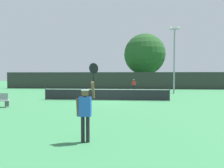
{
  "coord_description": "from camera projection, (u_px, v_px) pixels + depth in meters",
  "views": [
    {
      "loc": [
        1.96,
        -17.68,
        2.13
      ],
      "look_at": [
        0.17,
        4.18,
        1.22
      ],
      "focal_mm": 33.56,
      "sensor_mm": 36.0,
      "label": 1
    }
  ],
  "objects": [
    {
      "name": "tennis_ball",
      "position": [
        124.0,
        99.0,
        18.41
      ],
      "size": [
        0.07,
        0.07,
        0.07
      ],
      "primitive_type": "sphere",
      "color": "#CCE033",
      "rests_on": "ground"
    },
    {
      "name": "perimeter_fence",
      "position": [
        117.0,
        81.0,
        32.82
      ],
      "size": [
        35.94,
        0.12,
        2.62
      ],
      "primitive_type": "cube",
      "color": "#2D332D",
      "rests_on": "ground"
    },
    {
      "name": "parked_car_far",
      "position": [
        169.0,
        82.0,
        40.49
      ],
      "size": [
        2.04,
        4.26,
        1.69
      ],
      "rotation": [
        0.0,
        0.0,
        0.03
      ],
      "color": "white",
      "rests_on": "ground"
    },
    {
      "name": "large_tree",
      "position": [
        145.0,
        54.0,
        38.11
      ],
      "size": [
        7.49,
        7.49,
        9.69
      ],
      "color": "brown",
      "rests_on": "ground"
    },
    {
      "name": "ground_plane",
      "position": [
        106.0,
        100.0,
        17.85
      ],
      "size": [
        120.0,
        120.0,
        0.0
      ],
      "primitive_type": "plane",
      "color": "#387F4C"
    },
    {
      "name": "parked_car_near",
      "position": [
        129.0,
        82.0,
        39.58
      ],
      "size": [
        2.34,
        4.38,
        1.69
      ],
      "rotation": [
        0.0,
        0.0,
        -0.11
      ],
      "color": "black",
      "rests_on": "ground"
    },
    {
      "name": "player_serving",
      "position": [
        86.0,
        107.0,
        6.63
      ],
      "size": [
        0.68,
        0.4,
        2.53
      ],
      "color": "blue",
      "rests_on": "ground"
    },
    {
      "name": "player_receiving",
      "position": [
        134.0,
        84.0,
        29.04
      ],
      "size": [
        0.57,
        0.23,
        1.57
      ],
      "rotation": [
        0.0,
        0.0,
        3.14
      ],
      "color": "red",
      "rests_on": "ground"
    },
    {
      "name": "tennis_net",
      "position": [
        106.0,
        94.0,
        17.83
      ],
      "size": [
        10.72,
        0.08,
        1.07
      ],
      "color": "#232328",
      "rests_on": "ground"
    },
    {
      "name": "light_pole",
      "position": [
        174.0,
        55.0,
        24.25
      ],
      "size": [
        1.18,
        0.28,
        7.74
      ],
      "color": "gray",
      "rests_on": "ground"
    },
    {
      "name": "parked_car_mid",
      "position": [
        153.0,
        82.0,
        39.36
      ],
      "size": [
        2.49,
        4.43,
        1.69
      ],
      "rotation": [
        0.0,
        0.0,
        -0.15
      ],
      "color": "navy",
      "rests_on": "ground"
    }
  ]
}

